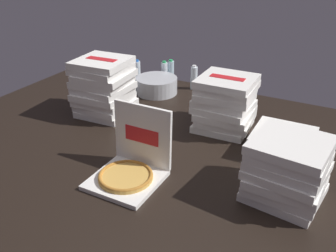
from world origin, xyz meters
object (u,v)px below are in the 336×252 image
object	(u,v)px
water_bottle_4	(194,78)
water_bottle_0	(164,73)
water_bottle_2	(128,74)
pizza_stack_left_far	(288,169)
ice_bucket	(157,85)
pizza_stack_center_far	(282,143)
open_pizza_box	(131,165)
pizza_stack_center_near	(104,87)
pizza_stack_right_near	(225,103)
water_bottle_6	(171,72)
water_bottle_3	(137,72)
water_bottle_1	(124,84)
water_bottle_5	(123,81)

from	to	relation	value
water_bottle_4	water_bottle_0	bearing A→B (deg)	-177.08
water_bottle_2	pizza_stack_left_far	bearing A→B (deg)	-31.30
pizza_stack_left_far	ice_bucket	xyz separation A→B (m)	(-1.26, 0.91, -0.09)
water_bottle_2	pizza_stack_center_far	bearing A→B (deg)	-20.27
water_bottle_4	ice_bucket	bearing A→B (deg)	-135.46
open_pizza_box	pizza_stack_center_near	xyz separation A→B (m)	(-0.62, 0.60, 0.13)
pizza_stack_center_near	ice_bucket	world-z (taller)	pizza_stack_center_near
open_pizza_box	pizza_stack_center_near	size ratio (longest dim) A/B	0.91
pizza_stack_center_far	pizza_stack_right_near	xyz separation A→B (m)	(-0.43, 0.16, 0.11)
water_bottle_2	pizza_stack_right_near	bearing A→B (deg)	-20.38
water_bottle_6	water_bottle_0	bearing A→B (deg)	-115.93
water_bottle_4	water_bottle_6	world-z (taller)	same
pizza_stack_right_near	water_bottle_3	bearing A→B (deg)	154.52
pizza_stack_center_far	water_bottle_3	distance (m)	1.56
pizza_stack_center_near	water_bottle_1	bearing A→B (deg)	100.98
pizza_stack_center_near	ice_bucket	bearing A→B (deg)	75.92
water_bottle_5	water_bottle_6	xyz separation A→B (m)	(0.24, 0.40, 0.00)
open_pizza_box	water_bottle_3	distance (m)	1.48
water_bottle_1	pizza_stack_center_near	bearing A→B (deg)	-79.02
pizza_stack_left_far	ice_bucket	distance (m)	1.56
water_bottle_3	water_bottle_4	distance (m)	0.52
water_bottle_4	water_bottle_6	distance (m)	0.26
open_pizza_box	water_bottle_4	size ratio (longest dim) A/B	1.79
pizza_stack_center_near	ice_bucket	xyz separation A→B (m)	(0.13, 0.53, -0.14)
water_bottle_6	water_bottle_2	bearing A→B (deg)	-141.35
pizza_stack_center_far	water_bottle_5	xyz separation A→B (m)	(-1.41, 0.38, 0.03)
water_bottle_2	open_pizza_box	bearing A→B (deg)	-55.85
open_pizza_box	pizza_stack_center_far	bearing A→B (deg)	43.83
pizza_stack_center_near	water_bottle_5	xyz separation A→B (m)	(-0.12, 0.41, -0.11)
pizza_stack_right_near	water_bottle_0	xyz separation A→B (m)	(-0.77, 0.56, -0.08)
open_pizza_box	pizza_stack_left_far	world-z (taller)	open_pizza_box
ice_bucket	water_bottle_6	xyz separation A→B (m)	(-0.01, 0.28, 0.03)
pizza_stack_center_far	water_bottle_3	xyz separation A→B (m)	(-1.43, 0.63, 0.03)
pizza_stack_center_far	water_bottle_5	distance (m)	1.46
open_pizza_box	water_bottle_1	xyz separation A→B (m)	(-0.69, 0.96, 0.02)
open_pizza_box	pizza_stack_right_near	world-z (taller)	open_pizza_box
pizza_stack_left_far	water_bottle_2	bearing A→B (deg)	148.70
open_pizza_box	water_bottle_3	xyz separation A→B (m)	(-0.76, 1.27, 0.02)
pizza_stack_right_near	water_bottle_2	xyz separation A→B (m)	(-1.04, 0.39, -0.08)
water_bottle_5	water_bottle_2	bearing A→B (deg)	109.50
ice_bucket	water_bottle_1	xyz separation A→B (m)	(-0.20, -0.18, 0.03)
ice_bucket	water_bottle_3	bearing A→B (deg)	153.96
pizza_stack_left_far	water_bottle_4	world-z (taller)	pizza_stack_left_far
open_pizza_box	pizza_stack_center_far	size ratio (longest dim) A/B	0.99
water_bottle_2	water_bottle_6	xyz separation A→B (m)	(0.30, 0.24, 0.00)
water_bottle_2	water_bottle_6	distance (m)	0.38
pizza_stack_left_far	water_bottle_3	distance (m)	1.86
water_bottle_5	water_bottle_3	bearing A→B (deg)	94.59
pizza_stack_center_far	water_bottle_6	world-z (taller)	water_bottle_6
open_pizza_box	water_bottle_0	xyz separation A→B (m)	(-0.53, 1.35, 0.02)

